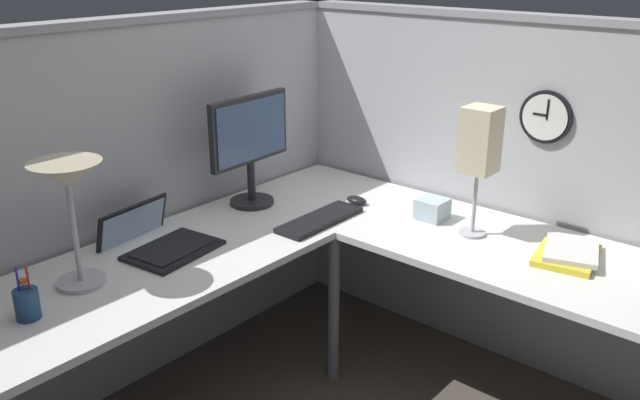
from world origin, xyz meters
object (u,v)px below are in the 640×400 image
desk_lamp_dome (68,186)px  book_stack (568,253)px  pen_cup (27,303)px  tissue_box (432,209)px  wall_clock (546,117)px  monitor (250,142)px  keyboard (320,220)px  computer_mouse (357,200)px  desk_lamp_paper (480,144)px  laptop (155,241)px

desk_lamp_dome → book_stack: bearing=-43.0°
desk_lamp_dome → pen_cup: desk_lamp_dome is taller
pen_cup → book_stack: (1.54, -1.13, -0.03)m
book_stack → tissue_box: (0.01, 0.60, 0.02)m
pen_cup → tissue_box: size_ratio=1.50×
book_stack → wall_clock: (0.29, 0.26, 0.43)m
wall_clock → monitor: bearing=122.2°
keyboard → tissue_box: size_ratio=3.58×
desk_lamp_dome → wall_clock: size_ratio=2.02×
pen_cup → keyboard: bearing=-8.9°
desk_lamp_dome → tissue_box: bearing=-25.1°
keyboard → desk_lamp_dome: bearing=163.9°
pen_cup → book_stack: bearing=-36.4°
monitor → keyboard: size_ratio=1.16×
computer_mouse → book_stack: (0.06, -0.96, 0.00)m
desk_lamp_paper → computer_mouse: bearing=92.9°
monitor → wall_clock: size_ratio=2.27×
desk_lamp_paper → book_stack: bearing=-85.1°
monitor → wall_clock: bearing=-57.8°
pen_cup → computer_mouse: bearing=-6.7°
monitor → desk_lamp_dome: bearing=-173.4°
monitor → desk_lamp_paper: (0.34, -0.94, 0.09)m
keyboard → pen_cup: bearing=170.6°
book_stack → keyboard: bearing=109.8°
monitor → keyboard: (0.03, -0.38, -0.28)m
tissue_box → book_stack: bearing=-90.7°
desk_lamp_dome → tissue_box: size_ratio=3.71×
keyboard → computer_mouse: 0.28m
computer_mouse → wall_clock: (0.36, -0.70, 0.43)m
monitor → desk_lamp_dome: 0.94m
desk_lamp_paper → tissue_box: size_ratio=4.42×
laptop → desk_lamp_paper: (0.91, -0.89, 0.36)m
book_stack → desk_lamp_paper: 0.53m
pen_cup → desk_lamp_paper: bearing=-26.4°
keyboard → tissue_box: tissue_box is taller
monitor → pen_cup: (-1.16, -0.19, -0.24)m
keyboard → desk_lamp_dome: (-0.96, 0.27, 0.35)m
keyboard → tissue_box: 0.49m
monitor → laptop: size_ratio=1.19×
desk_lamp_paper → wall_clock: bearing=-20.5°
monitor → book_stack: monitor is taller
pen_cup → book_stack: 1.91m
wall_clock → desk_lamp_dome: bearing=149.2°
laptop → keyboard: 0.69m
tissue_box → keyboard: bearing=135.3°
laptop → desk_lamp_paper: desk_lamp_paper is taller
wall_clock → computer_mouse: bearing=117.0°
monitor → desk_lamp_dome: monitor is taller
desk_lamp_dome → tissue_box: 1.48m
desk_lamp_dome → pen_cup: 0.40m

